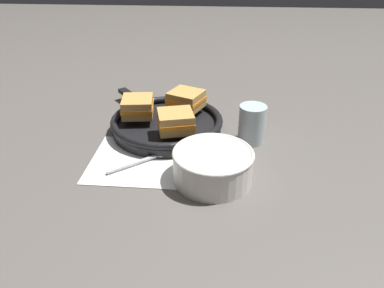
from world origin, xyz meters
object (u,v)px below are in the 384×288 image
(sandwich_near_right, at_px, (186,100))
(sandwich_far_left, at_px, (138,107))
(spoon, at_px, (157,156))
(skillet, at_px, (167,124))
(sandwich_near_left, at_px, (176,121))
(soup_bowl, at_px, (213,164))
(drinking_glass, at_px, (252,124))

(sandwich_near_right, bearing_deg, sandwich_far_left, -156.03)
(spoon, bearing_deg, sandwich_near_right, 37.51)
(skillet, distance_m, sandwich_near_left, 0.09)
(soup_bowl, distance_m, spoon, 0.15)
(drinking_glass, bearing_deg, spoon, -155.76)
(spoon, bearing_deg, sandwich_near_left, 22.73)
(sandwich_far_left, bearing_deg, soup_bowl, -47.58)
(skillet, height_order, drinking_glass, drinking_glass)
(soup_bowl, bearing_deg, skillet, 120.53)
(soup_bowl, relative_size, spoon, 1.12)
(skillet, relative_size, sandwich_near_right, 3.29)
(skillet, distance_m, sandwich_far_left, 0.09)
(soup_bowl, xyz_separation_m, drinking_glass, (0.09, 0.17, 0.01))
(skillet, xyz_separation_m, sandwich_near_left, (0.03, -0.07, 0.04))
(skillet, bearing_deg, spoon, -91.92)
(skillet, bearing_deg, sandwich_far_left, 175.14)
(soup_bowl, height_order, sandwich_far_left, sandwich_far_left)
(spoon, distance_m, skillet, 0.14)
(soup_bowl, bearing_deg, drinking_glass, 62.28)
(spoon, bearing_deg, skillet, 50.03)
(spoon, distance_m, sandwich_near_left, 0.09)
(skillet, xyz_separation_m, sandwich_near_right, (0.05, 0.06, 0.04))
(soup_bowl, xyz_separation_m, skillet, (-0.12, 0.21, -0.02))
(sandwich_near_left, bearing_deg, drinking_glass, 10.31)
(skillet, bearing_deg, sandwich_near_left, -65.62)
(spoon, relative_size, sandwich_near_left, 1.50)
(drinking_glass, bearing_deg, soup_bowl, -117.72)
(soup_bowl, distance_m, skillet, 0.24)
(drinking_glass, bearing_deg, sandwich_near_right, 150.10)
(sandwich_far_left, bearing_deg, sandwich_near_right, 23.97)
(sandwich_near_right, bearing_deg, sandwich_near_left, -96.03)
(sandwich_far_left, bearing_deg, skillet, -4.86)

